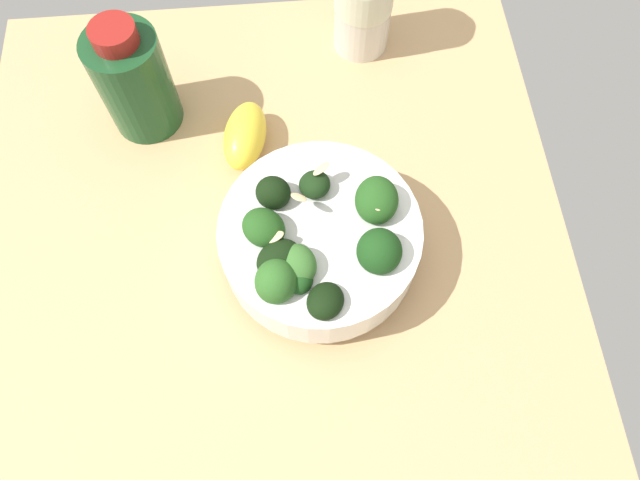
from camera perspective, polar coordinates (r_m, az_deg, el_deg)
ground_plane at (r=61.85cm, az=-4.94°, el=0.80°), size 60.98×60.98×4.44cm
bowl_of_broccoli at (r=53.76cm, az=-0.07°, el=-0.05°), size 18.71×19.03×10.23cm
lemon_wedge at (r=62.83cm, az=-7.41°, el=10.16°), size 6.15×9.02×4.40cm
bottle_short at (r=64.51cm, az=-17.88°, el=14.75°), size 7.55×7.55×13.47cm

